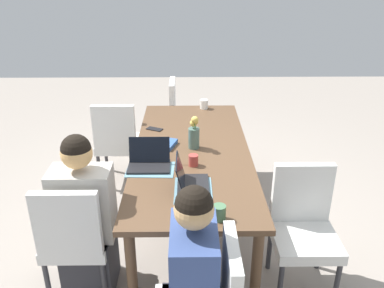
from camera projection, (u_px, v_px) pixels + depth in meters
ground_plane at (192, 220)px, 3.68m from camera, size 10.00×10.00×0.00m
dining_table at (192, 157)px, 3.41m from camera, size 2.26×0.96×0.72m
chair_near_left_mid at (75, 235)px, 2.67m from camera, size 0.44×0.44×0.90m
person_near_left_mid at (86, 225)px, 2.73m from camera, size 0.36×0.40×1.19m
chair_near_left_far at (117, 139)px, 4.13m from camera, size 0.44×0.44×0.90m
chair_far_right_near at (303, 223)px, 2.80m from camera, size 0.44×0.44×0.90m
chair_head_left_right_mid at (182, 113)px, 4.82m from camera, size 0.44×0.44×0.90m
flower_vase at (194, 134)px, 3.35m from camera, size 0.10×0.09×0.29m
placemat_head_right_left_near at (193, 190)px, 2.77m from camera, size 0.36×0.26×0.00m
placemat_near_left_mid at (151, 169)px, 3.05m from camera, size 0.27×0.37×0.00m
laptop_near_left_mid at (149, 161)px, 3.08m from camera, size 0.22×0.32×0.21m
laptop_head_right_left_near at (189, 182)px, 2.79m from camera, size 0.32×0.22×0.21m
coffee_mug_near_left at (204, 104)px, 4.30m from camera, size 0.09×0.09×0.10m
coffee_mug_near_right at (219, 213)px, 2.44m from camera, size 0.08×0.08×0.10m
coffee_mug_centre_left at (193, 212)px, 2.44m from camera, size 0.08×0.08×0.11m
coffee_mug_centre_right at (193, 160)px, 3.10m from camera, size 0.07×0.07×0.09m
book_red_cover at (166, 144)px, 3.43m from camera, size 0.23×0.20×0.04m
phone_black at (155, 129)px, 3.78m from camera, size 0.13×0.17×0.01m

